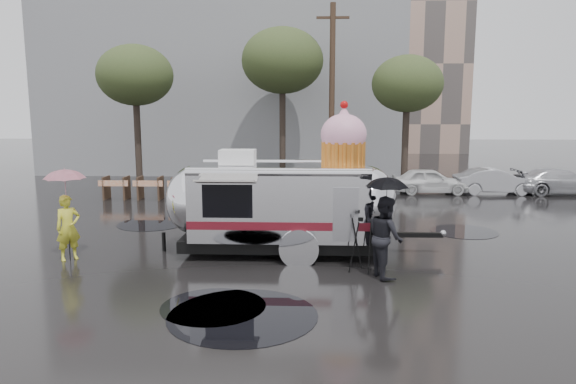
{
  "coord_description": "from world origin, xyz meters",
  "views": [
    {
      "loc": [
        1.22,
        -11.9,
        3.79
      ],
      "look_at": [
        0.75,
        1.66,
        1.66
      ],
      "focal_mm": 32.0,
      "sensor_mm": 36.0,
      "label": 1
    }
  ],
  "objects_px": {
    "airstream_trailer": "(284,200)",
    "person_left": "(68,228)",
    "tripod": "(360,241)",
    "person_right": "(385,237)"
  },
  "relations": [
    {
      "from": "airstream_trailer",
      "to": "person_left",
      "type": "xyz_separation_m",
      "value": [
        -5.52,
        -0.9,
        -0.61
      ]
    },
    {
      "from": "person_left",
      "to": "person_right",
      "type": "height_order",
      "value": "person_right"
    },
    {
      "from": "person_left",
      "to": "tripod",
      "type": "relative_size",
      "value": 1.26
    },
    {
      "from": "airstream_trailer",
      "to": "person_left",
      "type": "height_order",
      "value": "airstream_trailer"
    },
    {
      "from": "airstream_trailer",
      "to": "tripod",
      "type": "relative_size",
      "value": 5.76
    },
    {
      "from": "person_left",
      "to": "tripod",
      "type": "bearing_deg",
      "value": -48.94
    },
    {
      "from": "airstream_trailer",
      "to": "tripod",
      "type": "xyz_separation_m",
      "value": [
        1.88,
        -1.68,
        -0.69
      ]
    },
    {
      "from": "person_left",
      "to": "tripod",
      "type": "height_order",
      "value": "person_left"
    },
    {
      "from": "person_left",
      "to": "tripod",
      "type": "distance_m",
      "value": 7.44
    },
    {
      "from": "airstream_trailer",
      "to": "tripod",
      "type": "height_order",
      "value": "airstream_trailer"
    }
  ]
}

